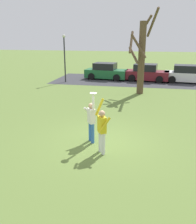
# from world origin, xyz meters

# --- Properties ---
(ground_plane) EXTENTS (120.00, 120.00, 0.00)m
(ground_plane) POSITION_xyz_m (0.00, 0.00, 0.00)
(ground_plane) COLOR olive
(person_catcher) EXTENTS (0.53, 0.59, 2.08)m
(person_catcher) POSITION_xyz_m (-0.38, -0.18, 0.98)
(person_catcher) COLOR #3366B7
(person_catcher) RESTS_ON ground_plane
(person_defender) EXTENTS (0.62, 0.66, 2.04)m
(person_defender) POSITION_xyz_m (0.21, -1.07, 0.98)
(person_defender) COLOR silver
(person_defender) RESTS_ON ground_plane
(frisbee_disc) EXTENTS (0.27, 0.27, 0.02)m
(frisbee_disc) POSITION_xyz_m (-0.25, -0.36, 2.09)
(frisbee_disc) COLOR white
(frisbee_disc) RESTS_ON person_catcher
(parked_car_green) EXTENTS (4.29, 2.42, 1.59)m
(parked_car_green) POSITION_xyz_m (-2.26, 14.83, 0.73)
(parked_car_green) COLOR #1E6633
(parked_car_green) RESTS_ON ground_plane
(parked_car_maroon) EXTENTS (4.29, 2.42, 1.59)m
(parked_car_maroon) POSITION_xyz_m (1.70, 14.64, 0.73)
(parked_car_maroon) COLOR maroon
(parked_car_maroon) RESTS_ON ground_plane
(parked_car_white) EXTENTS (4.29, 2.42, 1.59)m
(parked_car_white) POSITION_xyz_m (5.35, 14.48, 0.73)
(parked_car_white) COLOR white
(parked_car_white) RESTS_ON ground_plane
(parking_strip) EXTENTS (17.29, 6.40, 0.01)m
(parking_strip) POSITION_xyz_m (1.52, 14.43, 0.00)
(parking_strip) COLOR #38383D
(parking_strip) RESTS_ON ground_plane
(bare_tree_tall) EXTENTS (2.05, 2.03, 6.01)m
(bare_tree_tall) POSITION_xyz_m (1.25, 9.04, 2.84)
(bare_tree_tall) COLOR brown
(bare_tree_tall) RESTS_ON ground_plane
(lamppost_by_lot) EXTENTS (0.28, 0.28, 4.26)m
(lamppost_by_lot) POSITION_xyz_m (-5.72, 12.43, 2.59)
(lamppost_by_lot) COLOR #2D2D33
(lamppost_by_lot) RESTS_ON ground_plane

